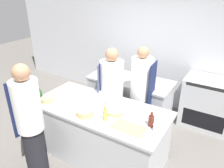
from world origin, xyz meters
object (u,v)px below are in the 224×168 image
(bowl_mixing_large, at_px, (85,113))
(bowl_prep_small, at_px, (115,111))
(chef_at_pass_far, at_px, (112,94))
(bottle_vinegar, at_px, (105,115))
(bowl_wooden_salad, at_px, (74,103))
(oven_range, at_px, (208,103))
(bottle_wine, at_px, (40,95))
(bottle_cooking_oil, at_px, (151,121))
(chef_at_stove, at_px, (141,94))
(chef_at_prep_near, at_px, (31,124))
(bowl_ceramic_blue, at_px, (47,100))
(bottle_olive_oil, at_px, (109,100))
(cup, at_px, (156,128))

(bowl_mixing_large, bearing_deg, bowl_prep_small, 40.09)
(chef_at_pass_far, relative_size, bottle_vinegar, 7.39)
(bowl_wooden_salad, bearing_deg, oven_range, 48.92)
(bottle_wine, bearing_deg, bottle_cooking_oil, 8.31)
(chef_at_stove, distance_m, bowl_wooden_salad, 1.17)
(chef_at_prep_near, relative_size, bottle_cooking_oil, 8.37)
(oven_range, relative_size, chef_at_stove, 0.58)
(chef_at_stove, distance_m, bowl_ceramic_blue, 1.56)
(chef_at_pass_far, xyz_separation_m, bowl_mixing_large, (0.11, -0.89, 0.12))
(chef_at_pass_far, xyz_separation_m, bottle_olive_oil, (0.25, -0.49, 0.18))
(bottle_olive_oil, distance_m, bottle_cooking_oil, 0.75)
(bowl_prep_small, height_order, bowl_ceramic_blue, bowl_ceramic_blue)
(bowl_prep_small, bearing_deg, oven_range, 60.06)
(chef_at_stove, relative_size, cup, 16.62)
(bottle_vinegar, bearing_deg, chef_at_pass_far, 116.19)
(chef_at_prep_near, distance_m, chef_at_pass_far, 1.47)
(oven_range, distance_m, bowl_prep_small, 2.08)
(oven_range, height_order, bottle_olive_oil, bottle_olive_oil)
(chef_at_prep_near, relative_size, bowl_ceramic_blue, 9.14)
(bowl_prep_small, relative_size, cup, 2.73)
(cup, bearing_deg, bowl_mixing_large, -169.85)
(chef_at_stove, distance_m, bottle_olive_oil, 0.74)
(chef_at_pass_far, xyz_separation_m, bottle_vinegar, (0.42, -0.84, 0.17))
(oven_range, distance_m, bowl_ceramic_blue, 2.95)
(bottle_cooking_oil, height_order, bowl_prep_small, bottle_cooking_oil)
(bottle_cooking_oil, bearing_deg, chef_at_pass_far, 147.15)
(bowl_prep_small, bearing_deg, chef_at_stove, 87.52)
(chef_at_pass_far, height_order, bottle_cooking_oil, chef_at_pass_far)
(bottle_wine, bearing_deg, bottle_vinegar, 2.58)
(bottle_cooking_oil, height_order, bowl_mixing_large, bottle_cooking_oil)
(chef_at_prep_near, bearing_deg, bottle_wine, 47.70)
(bowl_ceramic_blue, bearing_deg, bowl_wooden_salad, 19.32)
(bottle_wine, distance_m, bowl_wooden_salad, 0.59)
(chef_at_stove, distance_m, bowl_mixing_large, 1.15)
(chef_at_prep_near, bearing_deg, bottle_olive_oil, -24.03)
(bottle_vinegar, xyz_separation_m, bowl_wooden_salad, (-0.63, 0.09, -0.05))
(bottle_wine, bearing_deg, cup, 5.77)
(bowl_ceramic_blue, distance_m, cup, 1.73)
(chef_at_pass_far, height_order, bottle_wine, chef_at_pass_far)
(bottle_vinegar, xyz_separation_m, bowl_mixing_large, (-0.31, -0.04, -0.05))
(bottle_olive_oil, distance_m, bowl_prep_small, 0.23)
(chef_at_pass_far, relative_size, bowl_prep_small, 5.94)
(chef_at_pass_far, height_order, cup, chef_at_pass_far)
(bottle_olive_oil, bearing_deg, bowl_mixing_large, -110.17)
(bottle_cooking_oil, relative_size, cup, 2.03)
(cup, bearing_deg, bottle_cooking_oil, 144.12)
(oven_range, xyz_separation_m, bottle_wine, (-2.23, -2.05, 0.48))
(chef_at_prep_near, relative_size, bowl_mixing_large, 6.75)
(bowl_mixing_large, relative_size, bowl_ceramic_blue, 1.35)
(chef_at_pass_far, distance_m, bottle_wine, 1.20)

